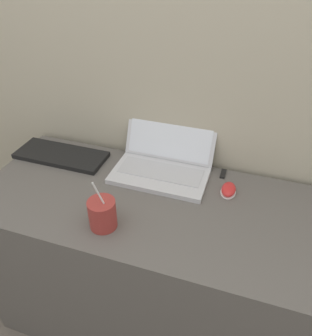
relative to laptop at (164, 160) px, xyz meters
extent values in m
cube|color=#BCB299|center=(0.05, 0.13, 0.44)|extent=(7.00, 0.04, 2.50)
cube|color=#5B5651|center=(0.05, -0.20, -0.43)|extent=(1.41, 0.59, 0.76)
cube|color=silver|center=(0.00, -0.06, -0.04)|extent=(0.39, 0.22, 0.02)
cube|color=#B7B7BC|center=(0.00, -0.04, -0.03)|extent=(0.34, 0.12, 0.00)
cube|color=silver|center=(0.00, 0.10, 0.07)|extent=(0.39, 0.10, 0.20)
cube|color=white|center=(0.00, 0.09, 0.07)|extent=(0.36, 0.08, 0.18)
cylinder|color=#9E332D|center=(-0.10, -0.37, 0.00)|extent=(0.09, 0.09, 0.11)
cylinder|color=black|center=(-0.10, -0.37, 0.05)|extent=(0.08, 0.08, 0.01)
cylinder|color=white|center=(-0.09, -0.38, 0.07)|extent=(0.03, 0.05, 0.17)
ellipsoid|color=white|center=(0.28, -0.06, -0.05)|extent=(0.06, 0.09, 0.01)
ellipsoid|color=red|center=(0.28, -0.06, -0.03)|extent=(0.05, 0.09, 0.03)
cube|color=black|center=(-0.46, -0.05, -0.04)|extent=(0.41, 0.16, 0.02)
cube|color=black|center=(0.24, 0.05, -0.05)|extent=(0.02, 0.06, 0.01)
camera|label=1|loc=(0.33, -1.07, 0.76)|focal=35.00mm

